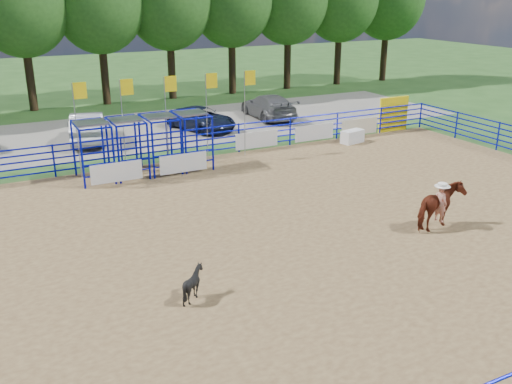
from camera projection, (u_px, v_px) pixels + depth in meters
ground at (285, 234)px, 19.46m from camera, size 120.00×120.00×0.00m
arena_dirt at (285, 234)px, 19.45m from camera, size 30.00×20.00×0.02m
gravel_strip at (143, 130)px, 33.72m from camera, size 40.00×10.00×0.01m
announcer_table at (352, 137)px, 30.73m from camera, size 1.39×0.87×0.69m
horse_and_rider at (440, 205)px, 19.55m from camera, size 2.08×1.33×2.31m
calf at (193, 284)px, 15.22m from camera, size 0.84×0.75×0.91m
car_b at (88, 127)px, 30.86m from camera, size 2.69×5.15×1.61m
car_c at (201, 119)px, 33.58m from camera, size 3.50×5.11×1.30m
car_d at (268, 106)px, 36.51m from camera, size 2.45×5.34×1.51m
perimeter_fence at (285, 214)px, 19.21m from camera, size 30.10×20.10×1.50m
chute_assembly at (151, 145)px, 25.64m from camera, size 19.32×2.41×4.20m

